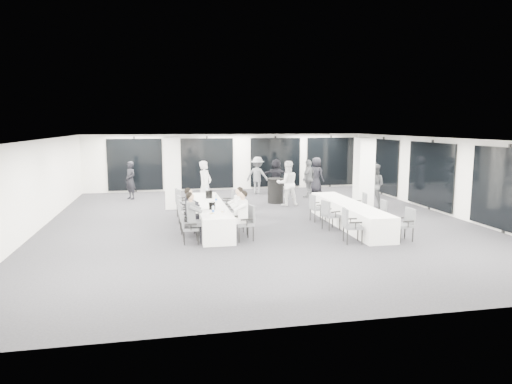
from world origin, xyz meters
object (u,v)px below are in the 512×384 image
banquet_table_side (349,215)px  chair_side_left_mid (329,213)px  chair_main_left_fourth (184,208)px  chair_main_left_far (182,201)px  chair_main_right_mid (237,210)px  chair_side_right_near (406,222)px  standing_guest_a (205,182)px  standing_guest_c (258,173)px  chair_main_left_near (188,226)px  chair_main_right_near (246,220)px  standing_guest_d (309,176)px  chair_side_left_far (316,206)px  standing_guest_h (374,182)px  ice_bucket_near (212,206)px  chair_main_right_second (242,218)px  chair_side_left_near (350,223)px  cocktail_table (275,191)px  chair_side_right_far (361,204)px  standing_guest_f (276,173)px  chair_side_right_mid (380,212)px  banquet_table_main (211,215)px  standing_guest_b (287,180)px  standing_guest_e (316,173)px  chair_main_right_far (229,201)px  ice_bucket_far (209,194)px  chair_main_left_mid (185,214)px  standing_guest_g (130,178)px  chair_main_right_fourth (234,207)px

banquet_table_side → chair_side_left_mid: 0.93m
chair_main_left_fourth → chair_main_left_far: bearing=171.0°
chair_main_right_mid → chair_side_left_mid: size_ratio=1.05×
chair_side_right_near → standing_guest_a: standing_guest_a is taller
chair_side_left_mid → standing_guest_c: (-0.70, 7.78, 0.47)m
chair_main_left_near → chair_main_right_near: chair_main_right_near is taller
chair_main_right_mid → standing_guest_d: bearing=-38.7°
chair_main_left_far → chair_side_left_far: (4.44, -1.52, -0.06)m
standing_guest_h → ice_bucket_near: standing_guest_h is taller
chair_main_right_second → chair_side_left_near: chair_side_left_near is taller
cocktail_table → chair_side_right_far: (2.13, -3.80, 0.00)m
chair_side_left_near → chair_main_left_far: bearing=-127.6°
chair_side_left_near → standing_guest_a: 7.08m
chair_main_right_near → ice_bucket_near: (-0.88, 0.94, 0.29)m
chair_side_left_near → standing_guest_f: 9.79m
chair_main_left_far → chair_side_right_mid: 6.75m
chair_main_left_far → chair_side_right_near: size_ratio=1.11×
banquet_table_main → cocktail_table: cocktail_table is taller
chair_main_left_far → standing_guest_d: bearing=106.7°
chair_side_right_far → standing_guest_a: bearing=68.5°
chair_side_right_near → chair_main_right_mid: bearing=55.6°
chair_main_left_far → standing_guest_f: bearing=124.4°
banquet_table_side → standing_guest_b: bearing=103.6°
standing_guest_e → chair_main_right_second: bearing=118.0°
chair_main_right_second → chair_side_left_mid: (2.78, 0.05, 0.04)m
cocktail_table → chair_main_right_near: 6.33m
standing_guest_e → standing_guest_h: bearing=163.9°
chair_main_left_near → chair_main_right_far: chair_main_right_far is taller
cocktail_table → chair_main_left_near: (-3.96, -5.96, -0.02)m
chair_main_right_far → chair_side_left_near: chair_side_left_near is taller
standing_guest_e → ice_bucket_far: size_ratio=7.18×
banquet_table_side → chair_main_left_far: (-5.27, 2.42, 0.21)m
chair_side_left_near → chair_side_left_mid: (0.01, 1.67, -0.03)m
chair_main_left_mid → standing_guest_g: (-2.08, 6.67, 0.40)m
chair_main_left_near → standing_guest_d: (5.75, 7.04, 0.47)m
banquet_table_main → chair_main_left_near: 2.14m
chair_side_left_far → chair_main_left_near: bearing=-70.5°
banquet_table_main → chair_side_right_mid: chair_side_right_mid is taller
chair_main_right_second → chair_main_right_mid: (0.01, 0.95, 0.07)m
chair_side_right_near → chair_side_right_mid: 1.61m
standing_guest_d → chair_side_right_mid: bearing=47.2°
chair_main_right_near → standing_guest_c: (2.07, 8.55, 0.42)m
chair_main_left_mid → standing_guest_c: 8.02m
chair_main_left_mid → chair_main_right_near: bearing=43.7°
banquet_table_main → chair_main_right_fourth: bearing=31.7°
banquet_table_main → chair_main_right_far: (0.83, 1.60, 0.16)m
standing_guest_e → chair_side_right_near: bearing=147.3°
chair_side_left_near → chair_side_left_far: chair_side_left_near is taller
chair_main_right_far → chair_side_left_near: 5.21m
chair_side_left_mid → standing_guest_c: size_ratio=0.46×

